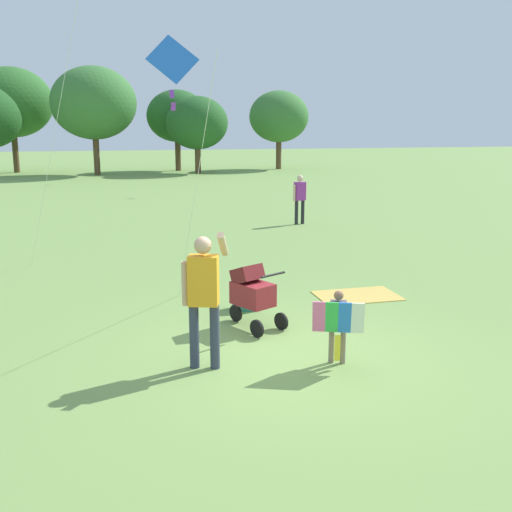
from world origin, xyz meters
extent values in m
plane|color=#75994C|center=(0.00, 0.00, 0.00)|extent=(120.00, 120.00, 0.00)
cylinder|color=brown|center=(-8.63, 33.09, 1.14)|extent=(0.36, 0.36, 2.28)
ellipsoid|color=#2D6628|center=(-8.63, 33.09, 4.28)|extent=(4.99, 4.49, 4.24)
cylinder|color=brown|center=(-3.63, 30.27, 1.10)|extent=(0.36, 0.36, 2.21)
ellipsoid|color=#387033|center=(-3.63, 30.27, 4.20)|extent=(4.98, 4.48, 4.23)
cylinder|color=brown|center=(1.39, 32.37, 0.97)|extent=(0.36, 0.36, 1.93)
ellipsoid|color=#235623|center=(1.39, 32.37, 3.47)|extent=(3.85, 3.46, 3.27)
cylinder|color=brown|center=(2.40, 29.99, 0.78)|extent=(0.36, 0.36, 1.55)
ellipsoid|color=#235623|center=(2.40, 29.99, 3.05)|extent=(3.75, 3.37, 3.18)
cylinder|color=brown|center=(8.09, 32.30, 0.93)|extent=(0.36, 0.36, 1.86)
ellipsoid|color=#387033|center=(8.09, 32.30, 3.44)|extent=(3.94, 3.54, 3.35)
cylinder|color=#7F705B|center=(0.73, -0.39, 0.25)|extent=(0.07, 0.07, 0.50)
cylinder|color=#7F705B|center=(0.58, -0.34, 0.25)|extent=(0.07, 0.07, 0.50)
cube|color=#4C4C56|center=(0.65, -0.36, 0.69)|extent=(0.25, 0.20, 0.38)
cylinder|color=brown|center=(0.78, -0.41, 0.67)|extent=(0.05, 0.05, 0.34)
cylinder|color=brown|center=(0.52, -0.32, 0.67)|extent=(0.05, 0.05, 0.34)
sphere|color=brown|center=(0.65, -0.36, 0.96)|extent=(0.13, 0.13, 0.13)
cube|color=white|center=(0.84, -0.62, 0.71)|extent=(0.21, 0.21, 0.46)
cube|color=blue|center=(0.68, -0.56, 0.71)|extent=(0.21, 0.21, 0.46)
cube|color=green|center=(0.52, -0.51, 0.71)|extent=(0.21, 0.21, 0.46)
cube|color=pink|center=(0.36, -0.45, 0.71)|extent=(0.21, 0.21, 0.46)
cube|color=yellow|center=(0.59, -0.55, 0.29)|extent=(0.08, 0.04, 0.36)
cylinder|color=#33384C|center=(-1.26, -0.11, 0.44)|extent=(0.13, 0.13, 0.88)
cylinder|color=#33384C|center=(-1.00, -0.18, 0.44)|extent=(0.13, 0.13, 0.88)
cube|color=orange|center=(-1.13, -0.15, 1.21)|extent=(0.44, 0.34, 0.66)
cylinder|color=tan|center=(-1.36, -0.08, 1.17)|extent=(0.10, 0.10, 0.59)
cylinder|color=tan|center=(-0.86, -0.07, 1.66)|extent=(0.24, 0.54, 0.42)
sphere|color=tan|center=(-1.13, -0.15, 1.68)|extent=(0.23, 0.23, 0.23)
cylinder|color=black|center=(-0.38, 1.67, 0.14)|extent=(0.18, 0.26, 0.28)
cylinder|color=black|center=(-0.20, 0.84, 0.14)|extent=(0.18, 0.26, 0.28)
cylinder|color=black|center=(0.25, 1.11, 0.14)|extent=(0.18, 0.26, 0.28)
cube|color=maroon|center=(-0.17, 1.30, 0.56)|extent=(0.70, 0.77, 0.36)
cube|color=maroon|center=(-0.23, 1.41, 0.86)|extent=(0.57, 0.57, 0.35)
cylinder|color=black|center=(0.06, 0.91, 0.96)|extent=(0.44, 0.27, 0.04)
cube|color=blue|center=(-1.16, 3.39, 4.28)|extent=(0.92, 0.41, 0.87)
cube|color=purple|center=(-1.18, 3.42, 3.70)|extent=(0.08, 0.05, 0.14)
cube|color=purple|center=(-1.17, 3.41, 3.48)|extent=(0.09, 0.06, 0.14)
cylinder|color=silver|center=(-1.02, 1.70, 2.05)|extent=(0.29, 3.39, 4.10)
cylinder|color=silver|center=(-3.28, 4.91, 3.34)|extent=(1.94, 3.35, 6.69)
cylinder|color=#232328|center=(3.20, 10.65, 0.38)|extent=(0.11, 0.11, 0.76)
cylinder|color=#232328|center=(3.43, 10.72, 0.38)|extent=(0.11, 0.11, 0.76)
cube|color=purple|center=(3.31, 10.69, 1.05)|extent=(0.38, 0.30, 0.57)
cylinder|color=beige|center=(3.11, 10.62, 1.01)|extent=(0.08, 0.08, 0.51)
cylinder|color=beige|center=(3.51, 10.75, 1.01)|extent=(0.08, 0.08, 0.51)
sphere|color=beige|center=(3.31, 10.69, 1.45)|extent=(0.20, 0.20, 0.20)
cube|color=gold|center=(2.12, 2.64, 0.01)|extent=(1.56, 1.05, 0.02)
cube|color=#288466|center=(-0.08, 2.28, 0.15)|extent=(0.44, 0.32, 0.30)
cube|color=white|center=(-0.08, 2.28, 0.33)|extent=(0.45, 0.33, 0.05)
camera|label=1|loc=(-2.07, -7.81, 3.26)|focal=42.96mm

